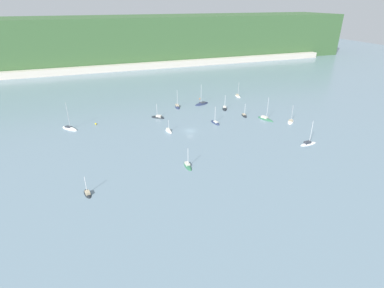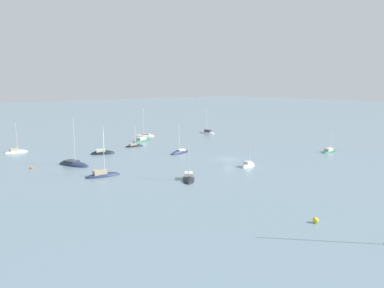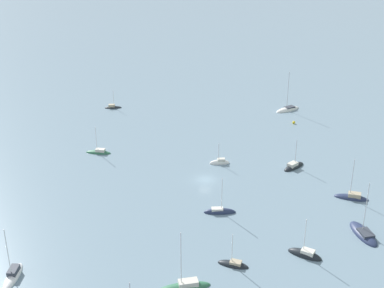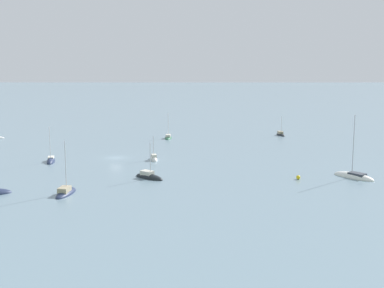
# 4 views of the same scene
# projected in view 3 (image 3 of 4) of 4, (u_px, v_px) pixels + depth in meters

# --- Properties ---
(ground_plane) EXTENTS (600.00, 600.00, 0.00)m
(ground_plane) POSITION_uv_depth(u_px,v_px,m) (205.00, 180.00, 116.11)
(ground_plane) COLOR slate
(sailboat_0) EXTENTS (4.97, 8.74, 11.05)m
(sailboat_0) POSITION_uv_depth(u_px,v_px,m) (184.00, 287.00, 83.06)
(sailboat_0) COLOR #2D6647
(sailboat_0) RESTS_ON ground_plane
(sailboat_2) EXTENTS (2.76, 5.51, 6.58)m
(sailboat_2) POSITION_uv_depth(u_px,v_px,m) (233.00, 265.00, 88.41)
(sailboat_2) COLOR black
(sailboat_2) RESTS_ON ground_plane
(sailboat_4) EXTENTS (2.66, 6.42, 8.44)m
(sailboat_4) POSITION_uv_depth(u_px,v_px,m) (220.00, 212.00, 103.64)
(sailboat_4) COLOR #232D4C
(sailboat_4) RESTS_ON ground_plane
(sailboat_5) EXTENTS (3.15, 7.13, 9.50)m
(sailboat_5) POSITION_uv_depth(u_px,v_px,m) (352.00, 198.00, 108.71)
(sailboat_5) COLOR #232D4C
(sailboat_5) RESTS_ON ground_plane
(sailboat_6) EXTENTS (1.91, 6.21, 7.31)m
(sailboat_6) POSITION_uv_depth(u_px,v_px,m) (99.00, 152.00, 128.84)
(sailboat_6) COLOR #2D6647
(sailboat_6) RESTS_ON ground_plane
(sailboat_7) EXTENTS (2.49, 4.94, 6.06)m
(sailboat_7) POSITION_uv_depth(u_px,v_px,m) (220.00, 163.00, 123.49)
(sailboat_7) COLOR white
(sailboat_7) RESTS_ON ground_plane
(sailboat_8) EXTENTS (4.27, 6.38, 7.99)m
(sailboat_8) POSITION_uv_depth(u_px,v_px,m) (305.00, 255.00, 90.89)
(sailboat_8) COLOR black
(sailboat_8) RESTS_ON ground_plane
(sailboat_9) EXTENTS (7.36, 2.58, 9.99)m
(sailboat_9) POSITION_uv_depth(u_px,v_px,m) (13.00, 276.00, 85.56)
(sailboat_9) COLOR white
(sailboat_9) RESTS_ON ground_plane
(sailboat_10) EXTENTS (6.39, 5.80, 7.53)m
(sailboat_10) POSITION_uv_depth(u_px,v_px,m) (294.00, 167.00, 121.66)
(sailboat_10) COLOR black
(sailboat_10) RESTS_ON ground_plane
(sailboat_11) EXTENTS (9.02, 5.79, 11.23)m
(sailboat_11) POSITION_uv_depth(u_px,v_px,m) (363.00, 234.00, 96.71)
(sailboat_11) COLOR #232D4C
(sailboat_11) RESTS_ON ground_plane
(sailboat_12) EXTENTS (2.67, 5.25, 6.08)m
(sailboat_12) POSITION_uv_depth(u_px,v_px,m) (113.00, 107.00, 157.75)
(sailboat_12) COLOR black
(sailboat_12) RESTS_ON ground_plane
(sailboat_13) EXTENTS (7.35, 8.02, 12.57)m
(sailboat_13) POSITION_uv_depth(u_px,v_px,m) (288.00, 110.00, 156.04)
(sailboat_13) COLOR white
(sailboat_13) RESTS_ON ground_plane
(mooring_buoy_0) EXTENTS (0.76, 0.76, 0.76)m
(mooring_buoy_0) POSITION_uv_depth(u_px,v_px,m) (294.00, 122.00, 146.16)
(mooring_buoy_0) COLOR yellow
(mooring_buoy_0) RESTS_ON ground_plane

